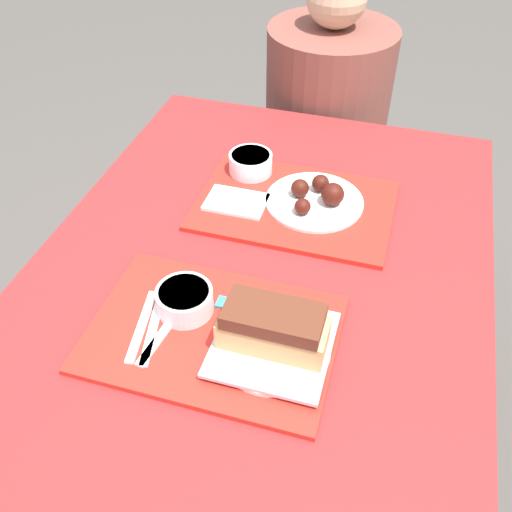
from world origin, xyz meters
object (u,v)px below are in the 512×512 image
tray_far (295,205)px  bowl_coleslaw_far (251,162)px  tray_near (213,334)px  brisket_sandwich_plate (273,334)px  bowl_coleslaw_near (185,299)px  person_seated_across (328,94)px  wings_plate_far (316,197)px

tray_far → bowl_coleslaw_far: bowl_coleslaw_far is taller
tray_near → brisket_sandwich_plate: size_ratio=2.18×
brisket_sandwich_plate → bowl_coleslaw_near: bearing=166.7°
bowl_coleslaw_near → person_seated_across: size_ratio=0.17×
bowl_coleslaw_far → wings_plate_far: bearing=-23.8°
brisket_sandwich_plate → bowl_coleslaw_far: bearing=111.0°
tray_far → bowl_coleslaw_far: (-0.13, 0.09, 0.03)m
tray_near → bowl_coleslaw_far: (-0.08, 0.51, 0.03)m
bowl_coleslaw_far → person_seated_across: size_ratio=0.17×
tray_far → brisket_sandwich_plate: size_ratio=2.18×
tray_far → person_seated_across: bearing=94.2°
bowl_coleslaw_near → bowl_coleslaw_far: size_ratio=1.00×
tray_near → person_seated_across: size_ratio=0.69×
brisket_sandwich_plate → person_seated_across: person_seated_across is taller
brisket_sandwich_plate → bowl_coleslaw_far: (-0.20, 0.51, -0.01)m
bowl_coleslaw_near → bowl_coleslaw_far: same height
tray_far → brisket_sandwich_plate: 0.43m
bowl_coleslaw_near → bowl_coleslaw_far: 0.47m
brisket_sandwich_plate → tray_near: bearing=177.0°
tray_near → bowl_coleslaw_far: bearing=99.3°
person_seated_across → tray_near: bearing=-90.2°
wings_plate_far → person_seated_across: size_ratio=0.35×
bowl_coleslaw_far → brisket_sandwich_plate: bearing=-69.0°
wings_plate_far → bowl_coleslaw_near: bearing=-112.8°
bowl_coleslaw_far → tray_far: bearing=-35.1°
tray_far → bowl_coleslaw_near: size_ratio=4.20×
tray_near → person_seated_across: (0.00, 1.07, -0.05)m
tray_near → bowl_coleslaw_near: size_ratio=4.20×
wings_plate_far → person_seated_across: bearing=98.3°
brisket_sandwich_plate → person_seated_across: bearing=95.8°
tray_far → wings_plate_far: wings_plate_far is taller
tray_near → tray_far: 0.42m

